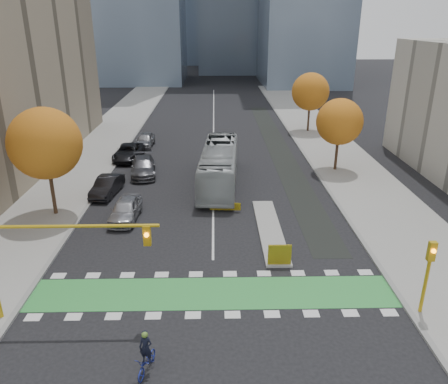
{
  "coord_description": "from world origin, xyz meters",
  "views": [
    {
      "loc": [
        0.18,
        -18.6,
        13.91
      ],
      "look_at": [
        0.77,
        8.9,
        3.0
      ],
      "focal_mm": 35.0,
      "sensor_mm": 36.0,
      "label": 1
    }
  ],
  "objects_px": {
    "parked_car_c": "(143,167)",
    "parked_car_b": "(107,186)",
    "bus": "(219,165)",
    "parked_car_a": "(125,209)",
    "traffic_signal_west": "(42,247)",
    "cyclist": "(147,358)",
    "tree_west": "(45,144)",
    "parked_car_e": "(145,140)",
    "tree_east_near": "(340,122)",
    "traffic_signal_east": "(429,267)",
    "hazard_board": "(280,255)",
    "tree_east_far": "(310,92)",
    "parked_car_d": "(129,152)"
  },
  "relations": [
    {
      "from": "tree_west",
      "to": "parked_car_e",
      "type": "relative_size",
      "value": 1.74
    },
    {
      "from": "tree_east_near",
      "to": "parked_car_a",
      "type": "xyz_separation_m",
      "value": [
        -18.5,
        -10.88,
        -4.06
      ]
    },
    {
      "from": "hazard_board",
      "to": "parked_car_d",
      "type": "bearing_deg",
      "value": 120.65
    },
    {
      "from": "parked_car_a",
      "to": "parked_car_c",
      "type": "relative_size",
      "value": 0.85
    },
    {
      "from": "tree_east_far",
      "to": "bus",
      "type": "distance_m",
      "value": 23.21
    },
    {
      "from": "tree_east_far",
      "to": "parked_car_a",
      "type": "relative_size",
      "value": 1.62
    },
    {
      "from": "parked_car_a",
      "to": "parked_car_b",
      "type": "height_order",
      "value": "parked_car_a"
    },
    {
      "from": "traffic_signal_west",
      "to": "cyclist",
      "type": "xyz_separation_m",
      "value": [
        5.17,
        -3.59,
        -3.36
      ]
    },
    {
      "from": "parked_car_a",
      "to": "parked_car_c",
      "type": "xyz_separation_m",
      "value": [
        -0.18,
        10.0,
        0.0
      ]
    },
    {
      "from": "traffic_signal_west",
      "to": "parked_car_c",
      "type": "xyz_separation_m",
      "value": [
        1.25,
        21.63,
        -3.23
      ]
    },
    {
      "from": "hazard_board",
      "to": "parked_car_a",
      "type": "distance_m",
      "value": 12.58
    },
    {
      "from": "cyclist",
      "to": "parked_car_b",
      "type": "height_order",
      "value": "cyclist"
    },
    {
      "from": "parked_car_b",
      "to": "parked_car_e",
      "type": "bearing_deg",
      "value": 93.56
    },
    {
      "from": "hazard_board",
      "to": "bus",
      "type": "relative_size",
      "value": 0.11
    },
    {
      "from": "parked_car_c",
      "to": "parked_car_b",
      "type": "bearing_deg",
      "value": -122.55
    },
    {
      "from": "bus",
      "to": "parked_car_a",
      "type": "height_order",
      "value": "bus"
    },
    {
      "from": "tree_west",
      "to": "parked_car_a",
      "type": "relative_size",
      "value": 1.74
    },
    {
      "from": "tree_east_near",
      "to": "traffic_signal_east",
      "type": "distance_m",
      "value": 22.66
    },
    {
      "from": "hazard_board",
      "to": "bus",
      "type": "distance_m",
      "value": 14.66
    },
    {
      "from": "tree_east_near",
      "to": "tree_west",
      "type": "bearing_deg",
      "value": -157.38
    },
    {
      "from": "tree_east_far",
      "to": "cyclist",
      "type": "height_order",
      "value": "tree_east_far"
    },
    {
      "from": "cyclist",
      "to": "parked_car_c",
      "type": "xyz_separation_m",
      "value": [
        -3.92,
        25.22,
        0.13
      ]
    },
    {
      "from": "tree_east_near",
      "to": "bus",
      "type": "bearing_deg",
      "value": -162.61
    },
    {
      "from": "tree_east_near",
      "to": "parked_car_e",
      "type": "height_order",
      "value": "tree_east_near"
    },
    {
      "from": "traffic_signal_east",
      "to": "parked_car_b",
      "type": "distance_m",
      "value": 25.7
    },
    {
      "from": "hazard_board",
      "to": "traffic_signal_east",
      "type": "relative_size",
      "value": 0.34
    },
    {
      "from": "parked_car_a",
      "to": "parked_car_b",
      "type": "relative_size",
      "value": 1.01
    },
    {
      "from": "tree_east_far",
      "to": "traffic_signal_east",
      "type": "relative_size",
      "value": 1.87
    },
    {
      "from": "hazard_board",
      "to": "parked_car_e",
      "type": "bearing_deg",
      "value": 113.96
    },
    {
      "from": "traffic_signal_west",
      "to": "parked_car_a",
      "type": "relative_size",
      "value": 1.81
    },
    {
      "from": "hazard_board",
      "to": "parked_car_d",
      "type": "height_order",
      "value": "parked_car_d"
    },
    {
      "from": "traffic_signal_east",
      "to": "bus",
      "type": "distance_m",
      "value": 21.4
    },
    {
      "from": "bus",
      "to": "tree_west",
      "type": "bearing_deg",
      "value": -149.19
    },
    {
      "from": "cyclist",
      "to": "parked_car_e",
      "type": "height_order",
      "value": "cyclist"
    },
    {
      "from": "hazard_board",
      "to": "tree_west",
      "type": "relative_size",
      "value": 0.17
    },
    {
      "from": "parked_car_a",
      "to": "parked_car_b",
      "type": "bearing_deg",
      "value": 118.95
    },
    {
      "from": "parked_car_b",
      "to": "parked_car_c",
      "type": "height_order",
      "value": "parked_car_c"
    },
    {
      "from": "tree_east_far",
      "to": "cyclist",
      "type": "xyz_separation_m",
      "value": [
        -15.26,
        -42.1,
        -4.57
      ]
    },
    {
      "from": "bus",
      "to": "parked_car_a",
      "type": "bearing_deg",
      "value": -130.26
    },
    {
      "from": "tree_west",
      "to": "parked_car_d",
      "type": "xyz_separation_m",
      "value": [
        3.0,
        14.14,
        -4.82
      ]
    },
    {
      "from": "hazard_board",
      "to": "tree_west",
      "type": "height_order",
      "value": "tree_west"
    },
    {
      "from": "cyclist",
      "to": "parked_car_d",
      "type": "bearing_deg",
      "value": 116.24
    },
    {
      "from": "traffic_signal_west",
      "to": "cyclist",
      "type": "bearing_deg",
      "value": -34.78
    },
    {
      "from": "hazard_board",
      "to": "parked_car_c",
      "type": "relative_size",
      "value": 0.25
    },
    {
      "from": "bus",
      "to": "parked_car_d",
      "type": "height_order",
      "value": "bus"
    },
    {
      "from": "tree_west",
      "to": "parked_car_e",
      "type": "height_order",
      "value": "tree_west"
    },
    {
      "from": "tree_east_near",
      "to": "tree_east_far",
      "type": "xyz_separation_m",
      "value": [
        0.5,
        16.0,
        0.38
      ]
    },
    {
      "from": "traffic_signal_east",
      "to": "parked_car_b",
      "type": "xyz_separation_m",
      "value": [
        -19.5,
        16.63,
        -1.96
      ]
    },
    {
      "from": "tree_west",
      "to": "parked_car_c",
      "type": "bearing_deg",
      "value": 59.77
    },
    {
      "from": "tree_east_near",
      "to": "cyclist",
      "type": "xyz_separation_m",
      "value": [
        -14.76,
        -26.1,
        -4.19
      ]
    }
  ]
}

